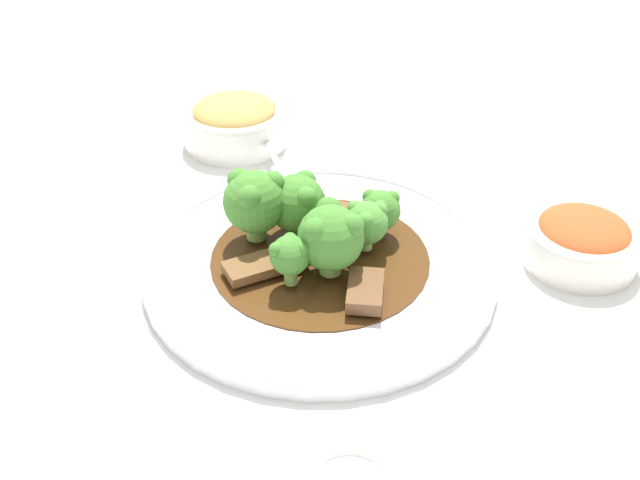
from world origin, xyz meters
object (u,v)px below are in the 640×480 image
at_px(broccoli_floret_1, 330,225).
at_px(beef_strip_2, 365,291).
at_px(broccoli_floret_5, 331,236).
at_px(beef_strip_1, 325,213).
at_px(broccoli_floret_0, 366,222).
at_px(main_plate, 320,262).
at_px(beef_strip_0, 266,264).
at_px(broccoli_floret_3, 255,201).
at_px(broccoli_floret_2, 290,255).
at_px(broccoli_floret_6, 380,210).
at_px(side_bowl_appetizer, 235,121).
at_px(broccoli_floret_4, 297,202).
at_px(serving_spoon, 291,190).
at_px(side_bowl_kimchi, 582,240).

bearing_deg(broccoli_floret_1, beef_strip_2, 149.63).
relative_size(broccoli_floret_1, broccoli_floret_5, 0.61).
height_order(beef_strip_1, broccoli_floret_0, broccoli_floret_0).
relative_size(main_plate, beef_strip_0, 4.09).
height_order(beef_strip_0, broccoli_floret_3, broccoli_floret_3).
relative_size(beef_strip_2, broccoli_floret_2, 1.25).
distance_m(beef_strip_0, broccoli_floret_6, 0.11).
bearing_deg(broccoli_floret_3, beef_strip_0, 141.27).
distance_m(broccoli_floret_2, side_bowl_appetizer, 0.29).
bearing_deg(broccoli_floret_4, broccoli_floret_1, 179.46).
distance_m(serving_spoon, side_bowl_kimchi, 0.27).
bearing_deg(beef_strip_1, broccoli_floret_3, 62.61).
height_order(beef_strip_2, side_bowl_kimchi, side_bowl_kimchi).
distance_m(broccoli_floret_1, broccoli_floret_5, 0.04).
distance_m(beef_strip_2, serving_spoon, 0.17).
height_order(broccoli_floret_3, side_bowl_kimchi, broccoli_floret_3).
bearing_deg(broccoli_floret_0, broccoli_floret_6, -82.50).
distance_m(main_plate, broccoli_floret_2, 0.06).
bearing_deg(serving_spoon, beef_strip_0, 119.03).
xyz_separation_m(beef_strip_1, broccoli_floret_3, (0.03, 0.06, 0.03)).
bearing_deg(serving_spoon, broccoli_floret_5, 144.77).
distance_m(beef_strip_2, broccoli_floret_4, 0.11).
xyz_separation_m(main_plate, beef_strip_0, (0.02, 0.04, 0.01)).
distance_m(serving_spoon, side_bowl_appetizer, 0.16).
distance_m(beef_strip_1, beef_strip_2, 0.12).
height_order(broccoli_floret_3, side_bowl_appetizer, broccoli_floret_3).
bearing_deg(broccoli_floret_1, beef_strip_1, -46.45).
relative_size(beef_strip_1, broccoli_floret_5, 0.87).
bearing_deg(main_plate, beef_strip_2, 160.39).
bearing_deg(broccoli_floret_4, main_plate, 158.44).
bearing_deg(broccoli_floret_1, broccoli_floret_2, 94.89).
bearing_deg(beef_strip_1, serving_spoon, -13.77).
height_order(broccoli_floret_4, serving_spoon, broccoli_floret_4).
distance_m(beef_strip_0, broccoli_floret_5, 0.06).
bearing_deg(side_bowl_kimchi, broccoli_floret_2, 50.14).
bearing_deg(broccoli_floret_2, broccoli_floret_0, -104.64).
bearing_deg(broccoli_floret_0, broccoli_floret_4, 14.87).
height_order(main_plate, broccoli_floret_4, broccoli_floret_4).
distance_m(main_plate, beef_strip_2, 0.07).
bearing_deg(beef_strip_2, serving_spoon, -29.23).
bearing_deg(broccoli_floret_5, side_bowl_kimchi, -131.70).
height_order(broccoli_floret_4, side_bowl_appetizer, broccoli_floret_4).
bearing_deg(broccoli_floret_2, serving_spoon, -50.48).
xyz_separation_m(main_plate, beef_strip_2, (-0.06, 0.02, 0.01)).
xyz_separation_m(beef_strip_2, broccoli_floret_2, (0.06, 0.02, 0.02)).
bearing_deg(main_plate, broccoli_floret_5, 146.89).
bearing_deg(broccoli_floret_0, beef_strip_1, -13.94).
relative_size(serving_spoon, side_bowl_kimchi, 1.99).
bearing_deg(broccoli_floret_6, broccoli_floret_2, 80.81).
xyz_separation_m(beef_strip_1, broccoli_floret_4, (0.01, 0.03, 0.02)).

